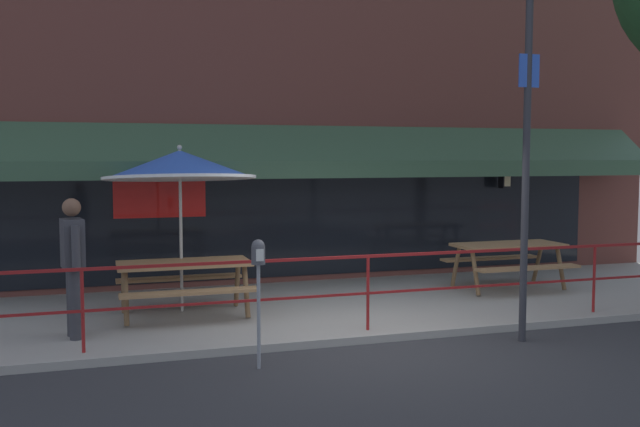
{
  "coord_description": "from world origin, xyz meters",
  "views": [
    {
      "loc": [
        -3.31,
        -8.04,
        2.32
      ],
      "look_at": [
        -0.23,
        1.6,
        1.5
      ],
      "focal_mm": 40.0,
      "sensor_mm": 36.0,
      "label": 1
    }
  ],
  "objects_px": {
    "parking_meter_near": "(258,265)",
    "picnic_table_left": "(184,273)",
    "picnic_table_centre": "(508,253)",
    "patio_umbrella_left": "(180,166)",
    "pedestrian_walking": "(73,260)",
    "street_sign_pole": "(526,151)"
  },
  "relations": [
    {
      "from": "picnic_table_centre",
      "to": "patio_umbrella_left",
      "type": "bearing_deg",
      "value": -179.1
    },
    {
      "from": "patio_umbrella_left",
      "to": "picnic_table_centre",
      "type": "bearing_deg",
      "value": 0.9
    },
    {
      "from": "patio_umbrella_left",
      "to": "pedestrian_walking",
      "type": "height_order",
      "value": "patio_umbrella_left"
    },
    {
      "from": "pedestrian_walking",
      "to": "patio_umbrella_left",
      "type": "bearing_deg",
      "value": 37.61
    },
    {
      "from": "picnic_table_left",
      "to": "picnic_table_centre",
      "type": "xyz_separation_m",
      "value": [
        5.4,
        0.41,
        0.0
      ]
    },
    {
      "from": "picnic_table_centre",
      "to": "parking_meter_near",
      "type": "relative_size",
      "value": 1.27
    },
    {
      "from": "patio_umbrella_left",
      "to": "street_sign_pole",
      "type": "height_order",
      "value": "street_sign_pole"
    },
    {
      "from": "patio_umbrella_left",
      "to": "parking_meter_near",
      "type": "xyz_separation_m",
      "value": [
        0.51,
        -2.71,
        -1.03
      ]
    },
    {
      "from": "picnic_table_left",
      "to": "parking_meter_near",
      "type": "bearing_deg",
      "value": -77.98
    },
    {
      "from": "street_sign_pole",
      "to": "parking_meter_near",
      "type": "bearing_deg",
      "value": -177.82
    },
    {
      "from": "patio_umbrella_left",
      "to": "street_sign_pole",
      "type": "xyz_separation_m",
      "value": [
        3.91,
        -2.58,
        0.21
      ]
    },
    {
      "from": "picnic_table_centre",
      "to": "parking_meter_near",
      "type": "distance_m",
      "value": 5.65
    },
    {
      "from": "picnic_table_centre",
      "to": "picnic_table_left",
      "type": "bearing_deg",
      "value": -175.63
    },
    {
      "from": "pedestrian_walking",
      "to": "street_sign_pole",
      "type": "height_order",
      "value": "street_sign_pole"
    },
    {
      "from": "picnic_table_centre",
      "to": "pedestrian_walking",
      "type": "relative_size",
      "value": 1.05
    },
    {
      "from": "patio_umbrella_left",
      "to": "pedestrian_walking",
      "type": "xyz_separation_m",
      "value": [
        -1.43,
        -1.1,
        -1.12
      ]
    },
    {
      "from": "pedestrian_walking",
      "to": "street_sign_pole",
      "type": "xyz_separation_m",
      "value": [
        5.34,
        -1.48,
        1.33
      ]
    },
    {
      "from": "street_sign_pole",
      "to": "patio_umbrella_left",
      "type": "bearing_deg",
      "value": 146.61
    },
    {
      "from": "pedestrian_walking",
      "to": "parking_meter_near",
      "type": "xyz_separation_m",
      "value": [
        1.94,
        -1.61,
        0.09
      ]
    },
    {
      "from": "parking_meter_near",
      "to": "picnic_table_left",
      "type": "bearing_deg",
      "value": 102.02
    },
    {
      "from": "picnic_table_centre",
      "to": "pedestrian_walking",
      "type": "distance_m",
      "value": 6.94
    },
    {
      "from": "street_sign_pole",
      "to": "picnic_table_left",
      "type": "bearing_deg",
      "value": 150.08
    }
  ]
}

